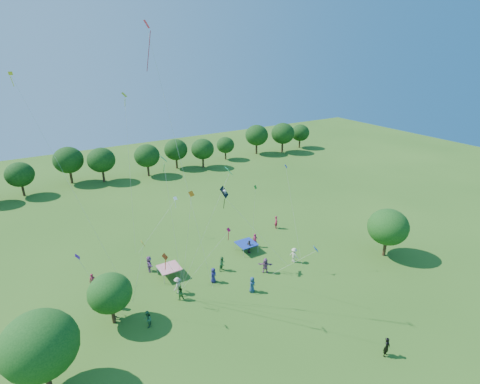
{
  "coord_description": "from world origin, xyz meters",
  "views": [
    {
      "loc": [
        -16.14,
        -12.27,
        23.15
      ],
      "look_at": [
        0.0,
        14.0,
        11.0
      ],
      "focal_mm": 28.0,
      "sensor_mm": 36.0,
      "label": 1
    }
  ],
  "objects_px": {
    "near_tree_east": "(388,227)",
    "tent_red_stripe": "(169,268)",
    "near_tree_north": "(110,293)",
    "pirate_kite": "(225,193)",
    "red_high_kite": "(162,91)",
    "tent_blue": "(246,243)",
    "man_in_black": "(387,347)",
    "near_tree_west": "(39,345)"
  },
  "relations": [
    {
      "from": "near_tree_east",
      "to": "tent_red_stripe",
      "type": "bearing_deg",
      "value": 158.3
    },
    {
      "from": "near_tree_east",
      "to": "tent_red_stripe",
      "type": "height_order",
      "value": "near_tree_east"
    },
    {
      "from": "near_tree_north",
      "to": "tent_red_stripe",
      "type": "bearing_deg",
      "value": 31.23
    },
    {
      "from": "near_tree_north",
      "to": "tent_red_stripe",
      "type": "distance_m",
      "value": 8.39
    },
    {
      "from": "near_tree_north",
      "to": "pirate_kite",
      "type": "relative_size",
      "value": 0.59
    },
    {
      "from": "near_tree_east",
      "to": "red_high_kite",
      "type": "bearing_deg",
      "value": 167.53
    },
    {
      "from": "near_tree_north",
      "to": "pirate_kite",
      "type": "height_order",
      "value": "pirate_kite"
    },
    {
      "from": "red_high_kite",
      "to": "tent_red_stripe",
      "type": "bearing_deg",
      "value": 79.4
    },
    {
      "from": "tent_blue",
      "to": "pirate_kite",
      "type": "height_order",
      "value": "pirate_kite"
    },
    {
      "from": "near_tree_north",
      "to": "pirate_kite",
      "type": "xyz_separation_m",
      "value": [
        13.0,
        2.51,
        5.74
      ]
    },
    {
      "from": "near_tree_north",
      "to": "red_high_kite",
      "type": "relative_size",
      "value": 0.21
    },
    {
      "from": "near_tree_north",
      "to": "man_in_black",
      "type": "distance_m",
      "value": 23.33
    },
    {
      "from": "near_tree_west",
      "to": "red_high_kite",
      "type": "relative_size",
      "value": 0.27
    },
    {
      "from": "near_tree_east",
      "to": "red_high_kite",
      "type": "height_order",
      "value": "red_high_kite"
    },
    {
      "from": "man_in_black",
      "to": "near_tree_north",
      "type": "bearing_deg",
      "value": 119.72
    },
    {
      "from": "near_tree_east",
      "to": "man_in_black",
      "type": "relative_size",
      "value": 3.34
    },
    {
      "from": "tent_blue",
      "to": "red_high_kite",
      "type": "distance_m",
      "value": 21.84
    },
    {
      "from": "near_tree_north",
      "to": "tent_red_stripe",
      "type": "xyz_separation_m",
      "value": [
        6.94,
        4.21,
        -2.13
      ]
    },
    {
      "from": "tent_red_stripe",
      "to": "tent_blue",
      "type": "bearing_deg",
      "value": 0.57
    },
    {
      "from": "near_tree_west",
      "to": "near_tree_north",
      "type": "distance_m",
      "value": 7.48
    },
    {
      "from": "near_tree_west",
      "to": "tent_red_stripe",
      "type": "height_order",
      "value": "near_tree_west"
    },
    {
      "from": "near_tree_east",
      "to": "tent_blue",
      "type": "relative_size",
      "value": 2.64
    },
    {
      "from": "near_tree_west",
      "to": "pirate_kite",
      "type": "bearing_deg",
      "value": 21.14
    },
    {
      "from": "near_tree_east",
      "to": "pirate_kite",
      "type": "bearing_deg",
      "value": 156.27
    },
    {
      "from": "tent_blue",
      "to": "man_in_black",
      "type": "xyz_separation_m",
      "value": [
        0.74,
        -19.56,
        -0.17
      ]
    },
    {
      "from": "near_tree_north",
      "to": "tent_blue",
      "type": "bearing_deg",
      "value": 14.41
    },
    {
      "from": "tent_red_stripe",
      "to": "pirate_kite",
      "type": "bearing_deg",
      "value": -15.65
    },
    {
      "from": "near_tree_west",
      "to": "red_high_kite",
      "type": "bearing_deg",
      "value": 22.78
    },
    {
      "from": "near_tree_west",
      "to": "near_tree_east",
      "type": "relative_size",
      "value": 1.11
    },
    {
      "from": "near_tree_north",
      "to": "near_tree_west",
      "type": "bearing_deg",
      "value": -140.43
    },
    {
      "from": "tent_red_stripe",
      "to": "red_high_kite",
      "type": "distance_m",
      "value": 19.12
    },
    {
      "from": "near_tree_north",
      "to": "tent_blue",
      "type": "relative_size",
      "value": 2.22
    },
    {
      "from": "near_tree_east",
      "to": "tent_red_stripe",
      "type": "xyz_separation_m",
      "value": [
        -23.14,
        9.2,
        -2.68
      ]
    },
    {
      "from": "near_tree_east",
      "to": "red_high_kite",
      "type": "xyz_separation_m",
      "value": [
        -23.87,
        5.28,
        16.01
      ]
    },
    {
      "from": "near_tree_north",
      "to": "pirate_kite",
      "type": "bearing_deg",
      "value": 10.94
    },
    {
      "from": "near_tree_west",
      "to": "man_in_black",
      "type": "bearing_deg",
      "value": -24.39
    },
    {
      "from": "tent_blue",
      "to": "pirate_kite",
      "type": "distance_m",
      "value": 8.91
    },
    {
      "from": "near_tree_east",
      "to": "man_in_black",
      "type": "bearing_deg",
      "value": -140.79
    },
    {
      "from": "near_tree_north",
      "to": "near_tree_east",
      "type": "relative_size",
      "value": 0.84
    },
    {
      "from": "tent_blue",
      "to": "pirate_kite",
      "type": "bearing_deg",
      "value": -154.52
    },
    {
      "from": "tent_red_stripe",
      "to": "red_high_kite",
      "type": "xyz_separation_m",
      "value": [
        -0.74,
        -3.93,
        18.7
      ]
    },
    {
      "from": "near_tree_east",
      "to": "red_high_kite",
      "type": "distance_m",
      "value": 29.22
    }
  ]
}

